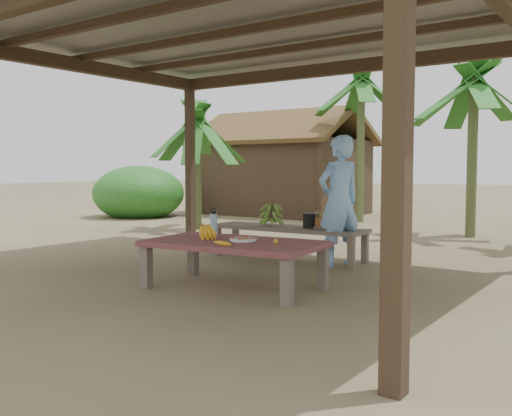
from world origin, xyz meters
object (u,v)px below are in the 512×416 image
Objects in this scene: work_table at (234,247)px; plate at (243,240)px; water_flask at (214,223)px; cooking_pot at (311,221)px; ripe_banana_bunch at (203,231)px; woman at (339,201)px; bench at (288,231)px.

work_table is 6.77× the size of plate.
plate is (0.11, 0.01, 0.08)m from work_table.
water_flask is 1.72m from cooking_pot.
woman is (0.62, 1.94, 0.25)m from ripe_banana_bunch.
woman is at bearing 63.99° from water_flask.
plate is (0.48, 0.06, -0.07)m from ripe_banana_bunch.
water_flask reaches higher than plate.
work_table reaches higher than bench.
woman reaches higher than ripe_banana_bunch.
water_flask reaches higher than cooking_pot.
plate is 0.91× the size of water_flask.
plate is (0.67, -1.94, 0.12)m from bench.
cooking_pot is (0.31, 1.69, -0.08)m from water_flask.
cooking_pot is (0.16, 2.05, -0.04)m from ripe_banana_bunch.
cooking_pot is 0.56m from woman.
plate is 1.26× the size of cooking_pot.
bench is at bearing 95.35° from ripe_banana_bunch.
ripe_banana_bunch reaches higher than bench.
work_table is 0.64m from water_flask.
water_flask is 1.78m from woman.
ripe_banana_bunch is 2.05m from cooking_pot.
ripe_banana_bunch is at bearing 8.75° from woman.
work_table is 0.14m from plate.
ripe_banana_bunch reaches higher than work_table.
work_table is 0.41m from ripe_banana_bunch.
work_table is at bearing -83.71° from cooking_pot.
ripe_banana_bunch is 0.49m from plate.
plate is at bearing 0.92° from work_table.
bench is 7.95× the size of plate.
water_flask is (-0.53, 0.31, 0.19)m from work_table.
work_table is at bearing 19.09° from woman.
plate is at bearing -73.83° from bench.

